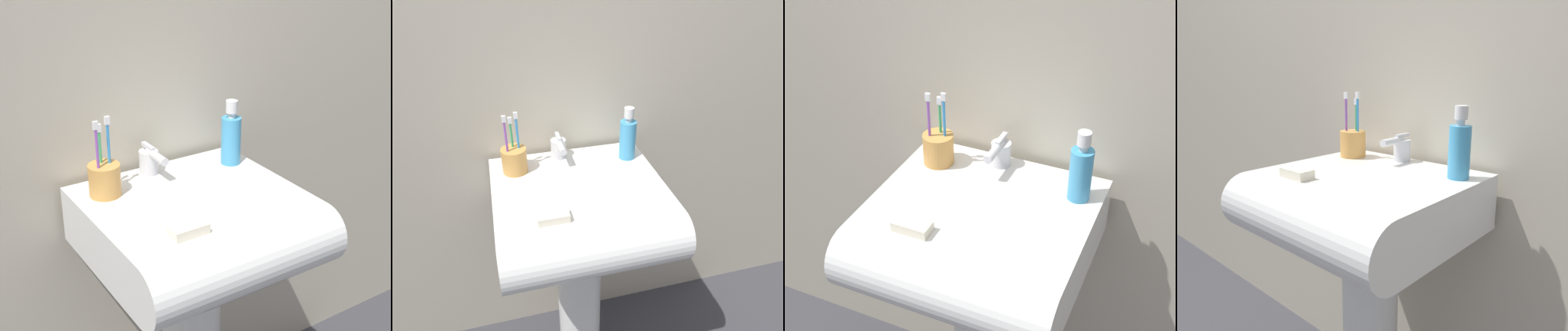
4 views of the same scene
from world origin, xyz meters
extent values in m
cube|color=#B7AD99|center=(0.00, 0.26, 1.20)|extent=(5.00, 0.05, 2.40)
cube|color=white|center=(0.00, 0.00, 0.79)|extent=(0.52, 0.42, 0.15)
cylinder|color=white|center=(0.00, -0.21, 0.79)|extent=(0.52, 0.15, 0.15)
cylinder|color=silver|center=(-0.03, 0.17, 0.90)|extent=(0.05, 0.05, 0.06)
cylinder|color=silver|center=(-0.03, 0.13, 0.93)|extent=(0.02, 0.09, 0.02)
cube|color=silver|center=(-0.03, 0.17, 0.95)|extent=(0.01, 0.06, 0.01)
cylinder|color=#D19347|center=(-0.18, 0.11, 0.91)|extent=(0.08, 0.08, 0.08)
cylinder|color=purple|center=(-0.19, 0.10, 0.97)|extent=(0.01, 0.01, 0.17)
cube|color=white|center=(-0.19, 0.10, 1.06)|extent=(0.01, 0.01, 0.02)
cylinder|color=#338CD8|center=(-0.16, 0.12, 0.97)|extent=(0.01, 0.01, 0.17)
cube|color=white|center=(-0.16, 0.12, 1.06)|extent=(0.01, 0.01, 0.02)
cylinder|color=#3FB266|center=(-0.18, 0.13, 0.96)|extent=(0.01, 0.01, 0.15)
cube|color=white|center=(-0.18, 0.13, 1.04)|extent=(0.01, 0.01, 0.02)
cylinder|color=#3F99CC|center=(0.20, 0.11, 0.94)|extent=(0.05, 0.05, 0.13)
cylinder|color=silver|center=(0.20, 0.11, 1.01)|extent=(0.02, 0.02, 0.02)
cylinder|color=silver|center=(0.20, 0.11, 1.03)|extent=(0.03, 0.03, 0.03)
cube|color=silver|center=(-0.10, -0.16, 0.88)|extent=(0.09, 0.05, 0.02)
camera|label=1|loc=(-0.70, -1.12, 1.54)|focal=55.00mm
camera|label=2|loc=(-0.21, -0.94, 1.52)|focal=35.00mm
camera|label=3|loc=(0.45, -1.04, 1.72)|focal=55.00mm
camera|label=4|loc=(0.65, -0.71, 1.12)|focal=35.00mm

